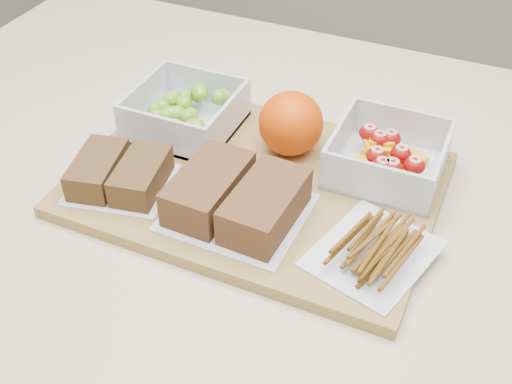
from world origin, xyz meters
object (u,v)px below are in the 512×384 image
(cutting_board, at_px, (256,184))
(grape_container, at_px, (187,112))
(pretzel_bag, at_px, (374,244))
(sandwich_bag_center, at_px, (237,198))
(sandwich_bag_left, at_px, (120,173))
(fruit_container, at_px, (387,158))
(orange, at_px, (291,123))

(cutting_board, relative_size, grape_container, 3.28)
(cutting_board, distance_m, grape_container, 0.15)
(grape_container, xyz_separation_m, pretzel_bag, (0.29, -0.13, -0.01))
(cutting_board, relative_size, sandwich_bag_center, 2.76)
(grape_container, height_order, sandwich_bag_left, grape_container)
(sandwich_bag_left, bearing_deg, fruit_container, 28.27)
(orange, bearing_deg, sandwich_bag_center, -94.53)
(grape_container, height_order, pretzel_bag, grape_container)
(orange, distance_m, sandwich_bag_center, 0.14)
(cutting_board, relative_size, pretzel_bag, 2.73)
(sandwich_bag_left, relative_size, sandwich_bag_center, 0.88)
(fruit_container, relative_size, sandwich_bag_center, 0.84)
(cutting_board, bearing_deg, grape_container, 153.74)
(fruit_container, height_order, sandwich_bag_left, fruit_container)
(grape_container, xyz_separation_m, sandwich_bag_center, (0.13, -0.13, -0.00))
(cutting_board, xyz_separation_m, sandwich_bag_center, (0.00, -0.06, 0.03))
(grape_container, xyz_separation_m, fruit_container, (0.26, 0.01, -0.00))
(orange, xyz_separation_m, pretzel_bag, (0.15, -0.14, -0.03))
(sandwich_bag_center, relative_size, pretzel_bag, 0.99)
(cutting_board, height_order, pretzel_bag, pretzel_bag)
(grape_container, distance_m, sandwich_bag_center, 0.18)
(grape_container, bearing_deg, cutting_board, -26.73)
(cutting_board, bearing_deg, fruit_container, 29.39)
(orange, bearing_deg, fruit_container, 2.25)
(sandwich_bag_left, distance_m, sandwich_bag_center, 0.15)
(sandwich_bag_left, distance_m, pretzel_bag, 0.30)
(grape_container, xyz_separation_m, orange, (0.14, 0.01, 0.02))
(cutting_board, xyz_separation_m, grape_container, (-0.13, 0.06, 0.03))
(orange, distance_m, pretzel_bag, 0.20)
(fruit_container, distance_m, sandwich_bag_left, 0.32)
(fruit_container, bearing_deg, sandwich_bag_left, -151.73)
(cutting_board, height_order, orange, orange)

